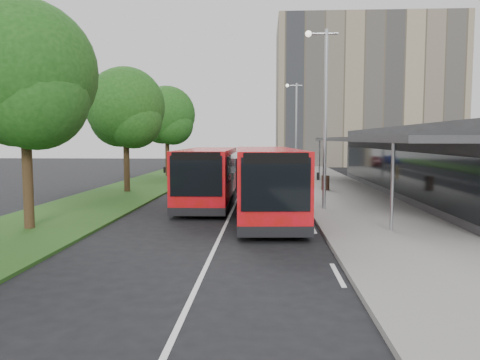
% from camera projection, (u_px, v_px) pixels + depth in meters
% --- Properties ---
extents(ground, '(120.00, 120.00, 0.00)m').
position_uv_depth(ground, '(229.00, 218.00, 19.54)').
color(ground, black).
rests_on(ground, ground).
extents(pavement, '(5.00, 80.00, 0.15)m').
position_uv_depth(pavement, '(319.00, 178.00, 39.11)').
color(pavement, gray).
rests_on(pavement, ground).
extents(grass_verge, '(5.00, 80.00, 0.10)m').
position_uv_depth(grass_verge, '(165.00, 177.00, 39.81)').
color(grass_verge, '#234F19').
rests_on(grass_verge, ground).
extents(lane_centre_line, '(0.12, 70.00, 0.01)m').
position_uv_depth(lane_centre_line, '(245.00, 184.00, 34.46)').
color(lane_centre_line, silver).
rests_on(lane_centre_line, ground).
extents(kerb_dashes, '(0.12, 56.00, 0.01)m').
position_uv_depth(kerb_dashes, '(287.00, 180.00, 38.26)').
color(kerb_dashes, silver).
rests_on(kerb_dashes, ground).
extents(office_block, '(22.00, 12.00, 18.00)m').
position_uv_depth(office_block, '(363.00, 95.00, 59.78)').
color(office_block, tan).
rests_on(office_block, ground).
extents(station_building, '(7.70, 26.00, 4.00)m').
position_uv_depth(station_building, '(428.00, 161.00, 26.73)').
color(station_building, '#2D2D2F').
rests_on(station_building, ground).
extents(tree_near, '(5.11, 5.11, 8.21)m').
position_uv_depth(tree_near, '(24.00, 83.00, 16.53)').
color(tree_near, '#372516').
rests_on(tree_near, ground).
extents(tree_mid, '(4.78, 4.78, 7.68)m').
position_uv_depth(tree_mid, '(126.00, 112.00, 28.49)').
color(tree_mid, '#372516').
rests_on(tree_mid, ground).
extents(tree_far, '(4.91, 4.91, 7.89)m').
position_uv_depth(tree_far, '(167.00, 118.00, 40.42)').
color(tree_far, '#372516').
rests_on(tree_far, ground).
extents(lamp_post_near, '(1.44, 0.28, 8.00)m').
position_uv_depth(lamp_post_near, '(324.00, 107.00, 20.90)').
color(lamp_post_near, '#979AA0').
rests_on(lamp_post_near, pavement).
extents(lamp_post_far, '(1.44, 0.28, 8.00)m').
position_uv_depth(lamp_post_far, '(295.00, 123.00, 40.79)').
color(lamp_post_far, '#979AA0').
rests_on(lamp_post_far, pavement).
extents(bus_main, '(3.23, 10.41, 2.91)m').
position_uv_depth(bus_main, '(266.00, 182.00, 19.71)').
color(bus_main, red).
rests_on(bus_main, ground).
extents(bus_second, '(2.72, 9.99, 2.81)m').
position_uv_depth(bus_second, '(209.00, 176.00, 23.67)').
color(bus_second, red).
rests_on(bus_second, ground).
extents(litter_bin, '(0.60, 0.60, 0.89)m').
position_uv_depth(litter_bin, '(325.00, 183.00, 29.12)').
color(litter_bin, '#331F15').
rests_on(litter_bin, pavement).
extents(bollard, '(0.19, 0.19, 1.04)m').
position_uv_depth(bollard, '(308.00, 172.00, 37.43)').
color(bollard, '#FBAF0D').
rests_on(bollard, pavement).
extents(car_near, '(2.17, 4.19, 1.36)m').
position_uv_depth(car_near, '(271.00, 161.00, 57.25)').
color(car_near, maroon).
rests_on(car_near, ground).
extents(car_far, '(1.70, 3.52, 1.11)m').
position_uv_depth(car_far, '(244.00, 159.00, 63.79)').
color(car_far, navy).
rests_on(car_far, ground).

